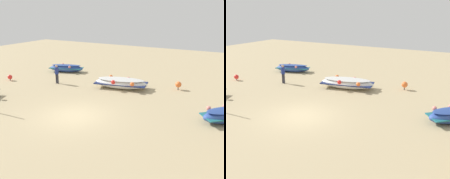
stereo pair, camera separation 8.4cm
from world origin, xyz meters
TOP-DOWN VIEW (x-y plane):
  - ground_plane at (0.00, 0.00)m, footprint 59.05×59.05m
  - fishing_boat_2 at (7.81, -8.97)m, footprint 3.65×2.20m
  - fishing_boat_3 at (0.30, -6.58)m, footprint 4.58×2.39m
  - person_walking at (5.77, -5.16)m, footprint 0.32×0.32m
  - mooring_buoy_0 at (10.09, -3.80)m, footprint 0.41×0.41m
  - mooring_buoy_1 at (-3.89, -8.43)m, footprint 0.48×0.48m

SIDE VIEW (x-z plane):
  - ground_plane at x=0.00m, z-range 0.00..0.00m
  - mooring_buoy_0 at x=10.09m, z-range 0.06..0.58m
  - fishing_boat_2 at x=7.81m, z-range -0.01..0.82m
  - mooring_buoy_1 at x=-3.89m, z-range 0.10..0.78m
  - fishing_boat_3 at x=0.30m, z-range -0.01..0.89m
  - person_walking at x=5.77m, z-range 0.12..1.76m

